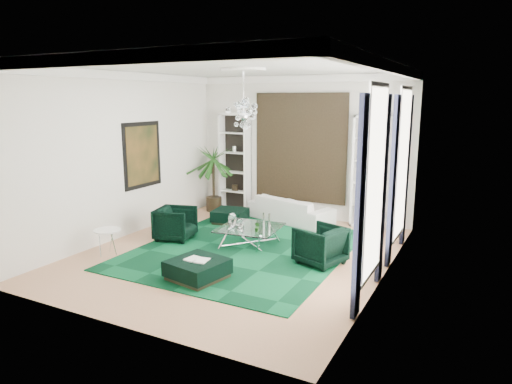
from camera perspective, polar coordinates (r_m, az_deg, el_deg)
The scene contains 30 objects.
floor at distance 9.70m, azimuth -2.32°, elevation -7.72°, with size 6.00×7.00×0.02m, color tan.
ceiling at distance 9.17m, azimuth -2.52°, elevation 15.42°, with size 6.00×7.00×0.02m, color white.
wall_back at distance 12.39m, azimuth 5.65°, elevation 5.54°, with size 6.00×0.02×3.80m, color silver.
wall_front at distance 6.47m, azimuth -17.93°, elevation -0.53°, with size 6.00×0.02×3.80m, color silver.
wall_left at distance 11.03m, azimuth -16.19°, elevation 4.39°, with size 0.02×7.00×3.80m, color silver.
wall_right at distance 8.20m, azimuth 16.22°, elevation 2.04°, with size 0.02×7.00×3.80m, color silver.
crown_molding at distance 9.16m, azimuth -2.51°, elevation 14.74°, with size 6.00×7.00×0.18m, color white, non-canonical shape.
ceiling_medallion at distance 9.43m, azimuth -1.58°, elevation 15.08°, with size 0.90×0.90×0.05m, color white.
tapestry at distance 12.35m, azimuth 5.57°, elevation 5.52°, with size 2.50×0.06×2.80m, color black.
shelving_left at distance 13.11m, azimuth -2.68°, elevation 3.71°, with size 0.90×0.38×2.80m, color white, non-canonical shape.
shelving_right at distance 11.69m, azimuth 14.16°, elevation 2.41°, with size 0.90×0.38×2.80m, color white, non-canonical shape.
painting at distance 11.45m, azimuth -13.97°, elevation 4.50°, with size 0.04×1.30×1.60m, color black.
window_near at distance 7.33m, azimuth 14.70°, elevation 1.03°, with size 0.03×1.10×2.90m, color white.
curtain_near_a at distance 6.65m, azimuth 12.81°, elevation -2.14°, with size 0.07×0.30×3.25m, color black.
curtain_near_b at distance 8.14m, azimuth 15.58°, elevation 0.21°, with size 0.07×0.30×3.25m, color black.
window_far at distance 9.67m, azimuth 17.84°, elevation 3.33°, with size 0.03×1.10×2.90m, color white.
curtain_far_a at distance 8.95m, azimuth 16.69°, elevation 1.16°, with size 0.07×0.30×3.25m, color black.
curtain_far_b at distance 10.47m, azimuth 18.29°, elevation 2.52°, with size 0.07×0.30×3.25m, color black.
rug at distance 9.94m, azimuth -1.46°, elevation -7.11°, with size 4.20×5.00×0.02m, color black.
sofa at distance 12.06m, azimuth 4.35°, elevation -2.17°, with size 2.28×0.89×0.67m, color silver.
armchair_left at distance 10.67m, azimuth -10.03°, elevation -3.90°, with size 0.81×0.83×0.76m, color black.
armchair_right at distance 9.06m, azimuth 8.05°, elevation -6.61°, with size 0.82×0.84×0.76m, color black.
coffee_table at distance 10.08m, azimuth -0.78°, elevation -5.59°, with size 1.26×1.26×0.43m, color white, non-canonical shape.
ottoman_side at distance 11.94m, azimuth -3.25°, elevation -3.05°, with size 0.81×0.81×0.36m, color black.
ottoman_front at distance 8.37m, azimuth -7.32°, elevation -9.61°, with size 0.91×0.91×0.36m, color black.
book at distance 8.30m, azimuth -7.36°, elevation -8.34°, with size 0.43×0.28×0.03m, color white.
side_table at distance 10.00m, azimuth -17.99°, elevation -6.03°, with size 0.55×0.55×0.53m, color white.
palm at distance 13.09m, azimuth -5.36°, elevation 2.88°, with size 1.53×1.53×2.45m, color #1A4715, non-canonical shape.
chandelier at distance 9.42m, azimuth -1.55°, elevation 9.49°, with size 0.81×0.81×0.73m, color white, non-canonical shape.
table_plant at distance 9.63m, azimuth 0.14°, elevation -4.41°, with size 0.12×0.10×0.22m, color #1A4715.
Camera 1 is at (4.52, -7.95, 3.20)m, focal length 32.00 mm.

